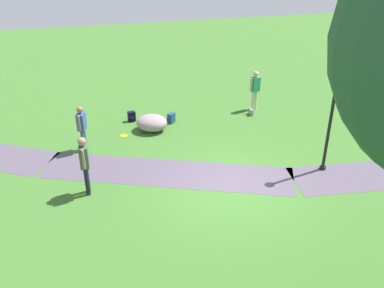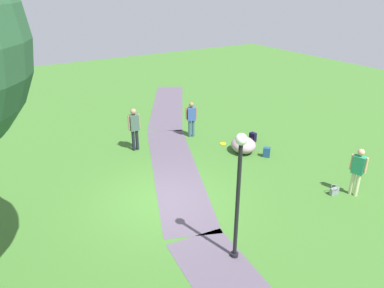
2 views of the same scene
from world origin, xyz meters
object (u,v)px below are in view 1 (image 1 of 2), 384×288
backpack_by_boulder (132,116)px  frisbee_on_grass (124,136)px  handbag_on_grass (251,111)px  man_near_boulder (82,125)px  lawn_boulder (152,123)px  passerby_on_path (85,161)px  spare_backpack_on_lawn (171,118)px  lamp_post (333,108)px  woman_with_handbag (255,88)px

backpack_by_boulder → frisbee_on_grass: (0.46, 1.28, -0.18)m
handbag_on_grass → man_near_boulder: bearing=12.0°
handbag_on_grass → lawn_boulder: bearing=6.2°
man_near_boulder → passerby_on_path: size_ratio=0.90×
spare_backpack_on_lawn → backpack_by_boulder: bearing=-19.8°
lawn_boulder → spare_backpack_on_lawn: 1.00m
passerby_on_path → spare_backpack_on_lawn: 5.49m
lamp_post → lawn_boulder: size_ratio=2.30×
passerby_on_path → man_near_boulder: bearing=-89.5°
man_near_boulder → frisbee_on_grass: bearing=-152.8°
woman_with_handbag → handbag_on_grass: size_ratio=5.07×
lawn_boulder → man_near_boulder: (2.54, 0.97, 0.63)m
man_near_boulder → spare_backpack_on_lawn: man_near_boulder is taller
woman_with_handbag → handbag_on_grass: 1.03m
passerby_on_path → spare_backpack_on_lawn: (-3.37, -4.24, -0.88)m
lawn_boulder → handbag_on_grass: lawn_boulder is taller
man_near_boulder → passerby_on_path: 2.76m
passerby_on_path → lamp_post: bearing=176.3°
passerby_on_path → handbag_on_grass: size_ratio=5.55×
passerby_on_path → frisbee_on_grass: passerby_on_path is taller
man_near_boulder → backpack_by_boulder: (-1.90, -2.02, -0.75)m
man_near_boulder → backpack_by_boulder: 2.87m
spare_backpack_on_lawn → frisbee_on_grass: 2.10m
woman_with_handbag → spare_backpack_on_lawn: 3.80m
spare_backpack_on_lawn → handbag_on_grass: bearing=179.2°
backpack_by_boulder → spare_backpack_on_lawn: bearing=160.2°
lawn_boulder → man_near_boulder: size_ratio=0.92×
lawn_boulder → backpack_by_boulder: lawn_boulder is taller
handbag_on_grass → backpack_by_boulder: bearing=-6.9°
handbag_on_grass → woman_with_handbag: bearing=-122.4°
lamp_post → backpack_by_boulder: bearing=-43.7°
lamp_post → frisbee_on_grass: size_ratio=12.82×
man_near_boulder → lawn_boulder: bearing=-159.1°
lawn_boulder → backpack_by_boulder: 1.23m
woman_with_handbag → handbag_on_grass: (0.33, 0.52, -0.82)m
lawn_boulder → woman_with_handbag: woman_with_handbag is taller
lamp_post → woman_with_handbag: (0.32, -5.19, -1.16)m
woman_with_handbag → passerby_on_path: 8.49m
lamp_post → spare_backpack_on_lawn: (4.01, -4.72, -1.93)m
lawn_boulder → spare_backpack_on_lawn: lawn_boulder is taller
lamp_post → man_near_boulder: size_ratio=2.10×
handbag_on_grass → spare_backpack_on_lawn: bearing=-0.8°
passerby_on_path → handbag_on_grass: (-6.73, -4.19, -0.93)m
frisbee_on_grass → lawn_boulder: bearing=-168.3°
backpack_by_boulder → spare_backpack_on_lawn: size_ratio=1.00×
man_near_boulder → spare_backpack_on_lawn: 3.78m
woman_with_handbag → backpack_by_boulder: size_ratio=4.16×
spare_backpack_on_lawn → woman_with_handbag: bearing=-172.7°
lamp_post → spare_backpack_on_lawn: 6.48m
lamp_post → handbag_on_grass: 5.11m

